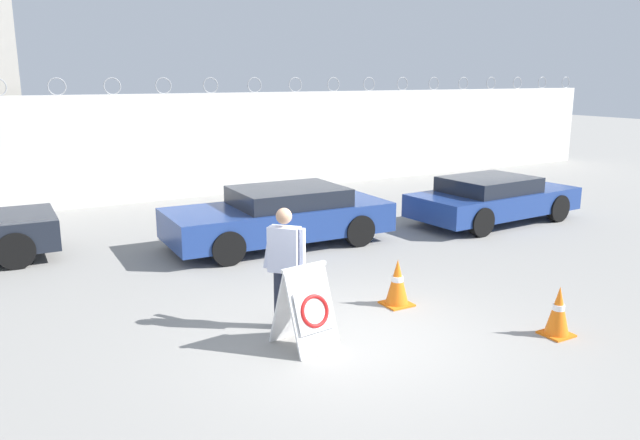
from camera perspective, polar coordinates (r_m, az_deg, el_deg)
The scene contains 8 objects.
ground_plane at distance 8.80m, azimuth 3.29°, elevation -10.70°, with size 90.00×90.00×0.00m, color gray.
perimeter_wall at distance 18.53m, azimuth -15.94°, elevation 6.33°, with size 36.00×0.30×3.50m.
barricade_sign at distance 8.32m, azimuth -1.23°, elevation -7.96°, with size 0.74×0.85×1.13m.
security_guard at distance 8.82m, azimuth -3.25°, elevation -3.84°, with size 0.49×0.66×1.76m.
traffic_cone_near at distance 9.34m, azimuth 20.95°, elevation -7.80°, with size 0.39×0.39×0.72m.
traffic_cone_mid at distance 9.92m, azimuth 7.08°, elevation -5.69°, with size 0.43×0.43×0.75m.
parked_car_rear_sedan at distance 13.29m, azimuth -3.65°, elevation 0.40°, with size 4.79×2.12×1.23m.
parked_car_far_side at distance 15.93m, azimuth 15.53°, elevation 1.91°, with size 4.49×2.10×1.14m.
Camera 1 is at (-4.43, -6.73, 3.54)m, focal length 35.00 mm.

